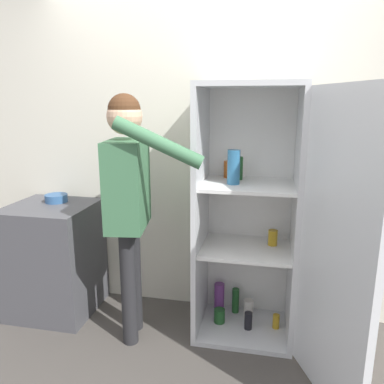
{
  "coord_description": "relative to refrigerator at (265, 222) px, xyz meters",
  "views": [
    {
      "loc": [
        0.48,
        -1.9,
        1.68
      ],
      "look_at": [
        -0.05,
        0.65,
        1.05
      ],
      "focal_mm": 35.0,
      "sensor_mm": 36.0,
      "label": 1
    }
  ],
  "objects": [
    {
      "name": "ground_plane",
      "position": [
        -0.47,
        -0.55,
        -0.89
      ],
      "size": [
        12.0,
        12.0,
        0.0
      ],
      "primitive_type": "plane",
      "color": "#4C4742"
    },
    {
      "name": "wall_back",
      "position": [
        -0.47,
        0.43,
        0.39
      ],
      "size": [
        7.0,
        0.06,
        2.55
      ],
      "color": "silver",
      "rests_on": "ground_plane"
    },
    {
      "name": "refrigerator",
      "position": [
        0.0,
        0.0,
        0.0
      ],
      "size": [
        1.0,
        1.21,
        1.8
      ],
      "color": "silver",
      "rests_on": "ground_plane"
    },
    {
      "name": "person",
      "position": [
        -0.91,
        -0.13,
        0.22
      ],
      "size": [
        0.71,
        0.56,
        1.73
      ],
      "color": "#262628",
      "rests_on": "ground_plane"
    },
    {
      "name": "counter",
      "position": [
        -1.65,
        0.08,
        -0.44
      ],
      "size": [
        0.64,
        0.61,
        0.89
      ],
      "color": "#4C4C51",
      "rests_on": "ground_plane"
    },
    {
      "name": "bowl",
      "position": [
        -1.65,
        0.18,
        0.04
      ],
      "size": [
        0.18,
        0.18,
        0.06
      ],
      "color": "#335B8E",
      "rests_on": "counter"
    }
  ]
}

